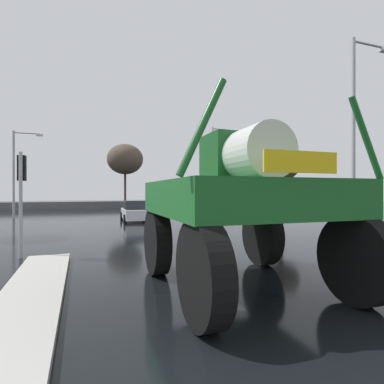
{
  "coord_description": "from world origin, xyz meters",
  "views": [
    {
      "loc": [
        -3.7,
        -0.92,
        2.18
      ],
      "look_at": [
        -0.25,
        8.56,
        2.16
      ],
      "focal_mm": 28.62,
      "sensor_mm": 36.0,
      "label": 1
    }
  ],
  "objects_px": {
    "streetlight_near_right": "(356,128)",
    "streetlight_far_left": "(16,169)",
    "sedan_ahead": "(135,211)",
    "bare_tree_far_center": "(125,159)",
    "streetlight_far_right": "(214,165)",
    "traffic_signal_near_right": "(268,175)",
    "bare_tree_right": "(280,166)",
    "oversize_sprayer": "(242,203)",
    "traffic_signal_near_left": "(22,181)"
  },
  "relations": [
    {
      "from": "sedan_ahead",
      "to": "traffic_signal_near_left",
      "type": "relative_size",
      "value": 1.2
    },
    {
      "from": "streetlight_far_left",
      "to": "streetlight_far_right",
      "type": "xyz_separation_m",
      "value": [
        17.79,
        0.47,
        0.85
      ]
    },
    {
      "from": "traffic_signal_near_left",
      "to": "streetlight_far_left",
      "type": "bearing_deg",
      "value": 100.37
    },
    {
      "from": "oversize_sprayer",
      "to": "streetlight_near_right",
      "type": "xyz_separation_m",
      "value": [
        8.06,
        4.12,
        3.06
      ]
    },
    {
      "from": "streetlight_near_right",
      "to": "bare_tree_far_center",
      "type": "relative_size",
      "value": 1.13
    },
    {
      "from": "sedan_ahead",
      "to": "traffic_signal_near_right",
      "type": "xyz_separation_m",
      "value": [
        3.97,
        -11.16,
        2.19
      ]
    },
    {
      "from": "bare_tree_far_center",
      "to": "streetlight_far_left",
      "type": "bearing_deg",
      "value": -136.42
    },
    {
      "from": "streetlight_far_left",
      "to": "streetlight_near_right",
      "type": "bearing_deg",
      "value": -47.58
    },
    {
      "from": "sedan_ahead",
      "to": "streetlight_far_left",
      "type": "height_order",
      "value": "streetlight_far_left"
    },
    {
      "from": "traffic_signal_near_left",
      "to": "traffic_signal_near_right",
      "type": "distance_m",
      "value": 9.58
    },
    {
      "from": "sedan_ahead",
      "to": "bare_tree_right",
      "type": "height_order",
      "value": "bare_tree_right"
    },
    {
      "from": "traffic_signal_near_left",
      "to": "streetlight_near_right",
      "type": "height_order",
      "value": "streetlight_near_right"
    },
    {
      "from": "traffic_signal_near_right",
      "to": "bare_tree_far_center",
      "type": "height_order",
      "value": "bare_tree_far_center"
    },
    {
      "from": "oversize_sprayer",
      "to": "traffic_signal_near_right",
      "type": "bearing_deg",
      "value": -37.74
    },
    {
      "from": "streetlight_near_right",
      "to": "streetlight_far_right",
      "type": "distance_m",
      "value": 18.48
    },
    {
      "from": "oversize_sprayer",
      "to": "bare_tree_right",
      "type": "distance_m",
      "value": 16.07
    },
    {
      "from": "traffic_signal_near_right",
      "to": "bare_tree_right",
      "type": "distance_m",
      "value": 9.18
    },
    {
      "from": "sedan_ahead",
      "to": "bare_tree_far_center",
      "type": "distance_m",
      "value": 16.11
    },
    {
      "from": "traffic_signal_near_left",
      "to": "bare_tree_far_center",
      "type": "distance_m",
      "value": 27.41
    },
    {
      "from": "streetlight_far_left",
      "to": "bare_tree_right",
      "type": "height_order",
      "value": "streetlight_far_left"
    },
    {
      "from": "streetlight_near_right",
      "to": "bare_tree_right",
      "type": "xyz_separation_m",
      "value": [
        2.01,
        8.22,
        -1.0
      ]
    },
    {
      "from": "bare_tree_right",
      "to": "streetlight_far_left",
      "type": "bearing_deg",
      "value": 152.14
    },
    {
      "from": "oversize_sprayer",
      "to": "streetlight_far_right",
      "type": "relative_size",
      "value": 0.6
    },
    {
      "from": "oversize_sprayer",
      "to": "traffic_signal_near_left",
      "type": "height_order",
      "value": "oversize_sprayer"
    },
    {
      "from": "streetlight_far_left",
      "to": "bare_tree_far_center",
      "type": "xyz_separation_m",
      "value": [
        9.99,
        9.5,
        2.05
      ]
    },
    {
      "from": "sedan_ahead",
      "to": "oversize_sprayer",
      "type": "bearing_deg",
      "value": -178.96
    },
    {
      "from": "traffic_signal_near_right",
      "to": "streetlight_near_right",
      "type": "relative_size",
      "value": 0.44
    },
    {
      "from": "sedan_ahead",
      "to": "bare_tree_far_center",
      "type": "relative_size",
      "value": 0.52
    },
    {
      "from": "traffic_signal_near_right",
      "to": "traffic_signal_near_left",
      "type": "bearing_deg",
      "value": 179.95
    },
    {
      "from": "sedan_ahead",
      "to": "traffic_signal_near_right",
      "type": "relative_size",
      "value": 1.05
    },
    {
      "from": "oversize_sprayer",
      "to": "streetlight_far_right",
      "type": "distance_m",
      "value": 24.63
    },
    {
      "from": "sedan_ahead",
      "to": "streetlight_far_right",
      "type": "bearing_deg",
      "value": -54.05
    },
    {
      "from": "oversize_sprayer",
      "to": "bare_tree_right",
      "type": "height_order",
      "value": "bare_tree_right"
    },
    {
      "from": "oversize_sprayer",
      "to": "bare_tree_right",
      "type": "bearing_deg",
      "value": -37.93
    },
    {
      "from": "streetlight_far_right",
      "to": "bare_tree_far_center",
      "type": "distance_m",
      "value": 12.0
    },
    {
      "from": "streetlight_far_left",
      "to": "oversize_sprayer",
      "type": "bearing_deg",
      "value": -69.28
    },
    {
      "from": "traffic_signal_near_left",
      "to": "bare_tree_right",
      "type": "height_order",
      "value": "bare_tree_right"
    },
    {
      "from": "oversize_sprayer",
      "to": "bare_tree_far_center",
      "type": "height_order",
      "value": "bare_tree_far_center"
    },
    {
      "from": "streetlight_near_right",
      "to": "streetlight_far_right",
      "type": "relative_size",
      "value": 1.02
    },
    {
      "from": "sedan_ahead",
      "to": "traffic_signal_near_right",
      "type": "height_order",
      "value": "traffic_signal_near_right"
    },
    {
      "from": "bare_tree_far_center",
      "to": "bare_tree_right",
      "type": "bearing_deg",
      "value": -66.31
    },
    {
      "from": "traffic_signal_near_left",
      "to": "streetlight_far_left",
      "type": "xyz_separation_m",
      "value": [
        -3.07,
        16.78,
        1.5
      ]
    },
    {
      "from": "streetlight_near_right",
      "to": "streetlight_far_left",
      "type": "xyz_separation_m",
      "value": [
        -16.42,
        17.96,
        -0.96
      ]
    },
    {
      "from": "traffic_signal_near_left",
      "to": "streetlight_near_right",
      "type": "distance_m",
      "value": 13.62
    },
    {
      "from": "streetlight_far_right",
      "to": "bare_tree_far_center",
      "type": "relative_size",
      "value": 1.1
    },
    {
      "from": "streetlight_far_left",
      "to": "streetlight_far_right",
      "type": "bearing_deg",
      "value": 1.51
    },
    {
      "from": "bare_tree_right",
      "to": "traffic_signal_near_right",
      "type": "bearing_deg",
      "value": -129.36
    },
    {
      "from": "sedan_ahead",
      "to": "traffic_signal_near_left",
      "type": "height_order",
      "value": "traffic_signal_near_left"
    },
    {
      "from": "traffic_signal_near_left",
      "to": "traffic_signal_near_right",
      "type": "relative_size",
      "value": 0.87
    },
    {
      "from": "traffic_signal_near_left",
      "to": "bare_tree_right",
      "type": "relative_size",
      "value": 0.67
    }
  ]
}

